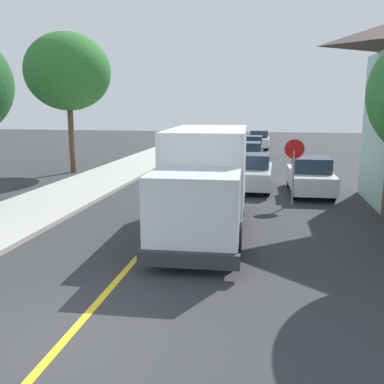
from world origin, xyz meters
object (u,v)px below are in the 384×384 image
street_tree_down_block (68,72)px  box_truck (206,176)px  parked_car_mid (248,156)px  stop_sign (294,159)px  parked_car_far (251,147)px  parked_car_furthest (259,140)px  parked_van_across (310,176)px  parked_car_near (252,173)px

street_tree_down_block → box_truck: bearing=-47.7°
parked_car_mid → stop_sign: size_ratio=1.67×
parked_car_far → parked_car_furthest: size_ratio=1.00×
parked_car_furthest → stop_sign: bearing=-85.2°
parked_car_mid → parked_car_far: bearing=90.3°
parked_car_furthest → parked_van_across: (2.80, -20.47, 0.00)m
parked_car_near → parked_van_across: same height
parked_car_furthest → parked_van_across: 20.66m
parked_car_mid → parked_car_furthest: (0.38, 13.13, 0.00)m
box_truck → parked_car_far: (0.60, 19.75, -0.97)m
parked_car_near → street_tree_down_block: bearing=163.0°
parked_car_mid → street_tree_down_block: bearing=-161.5°
box_truck → parked_car_far: bearing=88.3°
parked_car_near → stop_sign: stop_sign is taller
stop_sign → street_tree_down_block: (-12.48, 6.33, 3.97)m
parked_van_across → street_tree_down_block: street_tree_down_block is taller
parked_car_far → parked_van_across: (3.21, -13.17, 0.00)m
box_truck → parked_van_across: size_ratio=1.64×
parked_car_near → parked_car_far: size_ratio=1.01×
parked_car_furthest → parked_car_near: bearing=-89.5°
parked_car_near → street_tree_down_block: street_tree_down_block is taller
box_truck → parked_car_near: (1.17, 7.25, -0.97)m
parked_car_mid → parked_car_furthest: bearing=88.3°
parked_car_mid → parked_car_near: bearing=-85.4°
parked_car_mid → parked_car_far: same height
parked_car_far → stop_sign: stop_sign is taller
parked_car_furthest → stop_sign: stop_sign is taller
box_truck → parked_van_across: box_truck is taller
parked_car_far → parked_car_near: bearing=-87.4°
parked_car_near → parked_car_furthest: (-0.16, 19.81, 0.00)m
parked_car_far → parked_car_mid: bearing=-89.7°
stop_sign → parked_car_near: bearing=119.8°
stop_sign → box_truck: bearing=-124.8°
parked_car_mid → stop_sign: (2.29, -9.73, 1.06)m
parked_car_mid → parked_van_across: 8.01m
parked_car_near → street_tree_down_block: size_ratio=0.55×
stop_sign → parked_car_mid: bearing=103.2°
parked_car_mid → stop_sign: 10.05m
parked_van_across → street_tree_down_block: (-13.38, 3.94, 5.03)m
parked_car_near → stop_sign: bearing=-60.2°
street_tree_down_block → parked_car_near: bearing=-17.0°
parked_car_far → parked_van_across: bearing=-76.3°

